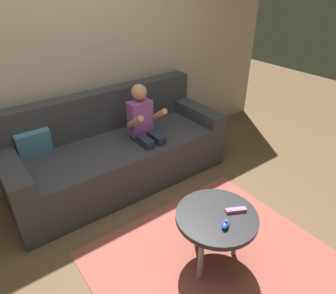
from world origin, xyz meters
name	(u,v)px	position (x,y,z in m)	size (l,w,h in m)	color
ground_plane	(175,267)	(0.00, 0.00, 0.00)	(10.26, 10.26, 0.00)	brown
wall_back	(64,49)	(0.00, 1.61, 1.25)	(5.13, 0.05, 2.50)	#B2A38E
couch	(117,152)	(0.22, 1.22, 0.30)	(2.07, 0.80, 0.85)	#38383D
person_seated_on_couch	(146,129)	(0.45, 1.04, 0.56)	(0.31, 0.38, 0.97)	#282D47
coffee_table	(216,220)	(0.26, -0.11, 0.40)	(0.55, 0.55, 0.45)	#232326
area_rug	(212,260)	(0.26, -0.12, 0.00)	(1.63, 1.38, 0.01)	#9E4C42
game_remote_pink_near_edge	(236,210)	(0.38, -0.17, 0.46)	(0.14, 0.10, 0.03)	pink
nunchuk_blue	(225,224)	(0.22, -0.22, 0.47)	(0.10, 0.08, 0.05)	blue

